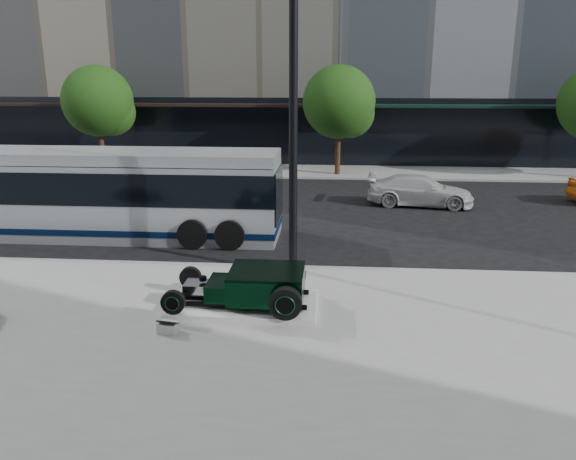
# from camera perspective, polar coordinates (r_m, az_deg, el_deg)

# --- Properties ---
(ground) EXTENTS (120.00, 120.00, 0.00)m
(ground) POSITION_cam_1_polar(r_m,az_deg,el_deg) (17.98, 2.00, -1.86)
(ground) COLOR black
(ground) RESTS_ON ground
(sidewalk_far) EXTENTS (70.00, 4.00, 0.12)m
(sidewalk_far) POSITION_cam_1_polar(r_m,az_deg,el_deg) (31.59, 3.19, 5.95)
(sidewalk_far) COLOR gray
(sidewalk_far) RESTS_ON ground
(street_trees) EXTENTS (29.80, 3.80, 5.70)m
(street_trees) POSITION_cam_1_polar(r_m,az_deg,el_deg) (30.24, 5.47, 12.54)
(street_trees) COLOR black
(street_trees) RESTS_ON sidewalk_far
(display_plinth) EXTENTS (3.40, 1.80, 0.15)m
(display_plinth) POSITION_cam_1_polar(r_m,az_deg,el_deg) (13.28, -4.51, -7.57)
(display_plinth) COLOR silver
(display_plinth) RESTS_ON sidewalk_near
(hot_rod) EXTENTS (3.22, 2.00, 0.81)m
(hot_rod) POSITION_cam_1_polar(r_m,az_deg,el_deg) (13.04, -3.10, -5.60)
(hot_rod) COLOR black
(hot_rod) RESTS_ON display_plinth
(info_plaque) EXTENTS (0.45, 0.37, 0.31)m
(info_plaque) POSITION_cam_1_polar(r_m,az_deg,el_deg) (12.31, -12.09, -9.60)
(info_plaque) COLOR silver
(info_plaque) RESTS_ON sidewalk_near
(lamppost) EXTENTS (0.42, 0.42, 7.62)m
(lamppost) POSITION_cam_1_polar(r_m,az_deg,el_deg) (14.92, 0.54, 8.83)
(lamppost) COLOR black
(lamppost) RESTS_ON sidewalk_near
(transit_bus) EXTENTS (12.12, 2.88, 2.92)m
(transit_bus) POSITION_cam_1_polar(r_m,az_deg,el_deg) (20.08, -18.34, 3.60)
(transit_bus) COLOR #B6BBC1
(transit_bus) RESTS_ON ground
(white_sedan) EXTENTS (4.56, 2.32, 1.27)m
(white_sedan) POSITION_cam_1_polar(r_m,az_deg,el_deg) (24.26, 13.27, 3.92)
(white_sedan) COLOR silver
(white_sedan) RESTS_ON ground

